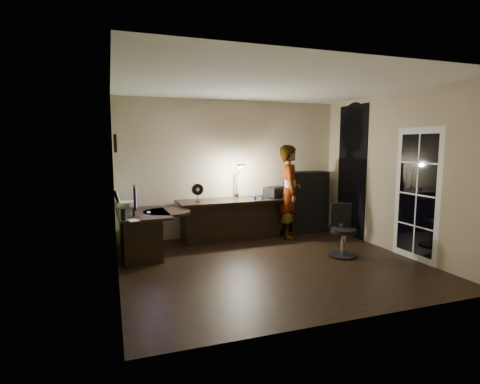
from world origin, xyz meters
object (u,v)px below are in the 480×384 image
object	(u,v)px
office_chair	(344,231)
person	(289,192)
monitor	(134,206)
desk_left	(143,234)
desk_right	(232,220)
cabinet	(306,202)

from	to	relation	value
office_chair	person	xyz separation A→B (m)	(-0.27, 1.44, 0.48)
office_chair	person	distance (m)	1.54
monitor	person	size ratio (longest dim) A/B	0.29
desk_left	person	distance (m)	2.91
desk_left	office_chair	xyz separation A→B (m)	(3.11, -1.08, 0.06)
desk_right	office_chair	distance (m)	2.16
desk_left	cabinet	distance (m)	3.49
monitor	person	bearing A→B (deg)	15.51
desk_left	monitor	bearing A→B (deg)	-118.34
desk_right	monitor	distance (m)	2.13
desk_right	monitor	bearing A→B (deg)	-157.30
desk_left	office_chair	size ratio (longest dim) A/B	1.48
office_chair	person	world-z (taller)	person
monitor	office_chair	bearing A→B (deg)	-10.42
office_chair	person	size ratio (longest dim) A/B	0.47
desk_left	cabinet	world-z (taller)	cabinet
desk_right	person	bearing A→B (deg)	-13.57
person	desk_left	bearing A→B (deg)	117.46
desk_left	desk_right	distance (m)	1.81
desk_right	person	world-z (taller)	person
desk_right	person	xyz separation A→B (m)	(1.12, -0.21, 0.52)
monitor	person	distance (m)	3.06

